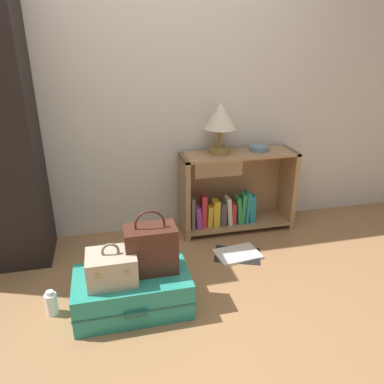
# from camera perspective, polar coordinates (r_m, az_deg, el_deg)

# --- Properties ---
(ground_plane) EXTENTS (9.00, 9.00, 0.00)m
(ground_plane) POSITION_cam_1_polar(r_m,az_deg,el_deg) (2.26, -0.13, -22.18)
(ground_plane) COLOR #9E7047
(back_wall) EXTENTS (6.40, 0.10, 2.60)m
(back_wall) POSITION_cam_1_polar(r_m,az_deg,el_deg) (3.10, -6.83, 16.94)
(back_wall) COLOR beige
(back_wall) RESTS_ON ground_plane
(bookshelf) EXTENTS (0.99, 0.32, 0.70)m
(bookshelf) POSITION_cam_1_polar(r_m,az_deg,el_deg) (3.28, 6.24, -0.27)
(bookshelf) COLOR #A37A51
(bookshelf) RESTS_ON ground_plane
(table_lamp) EXTENTS (0.27, 0.27, 0.42)m
(table_lamp) POSITION_cam_1_polar(r_m,az_deg,el_deg) (3.07, 4.33, 11.01)
(table_lamp) COLOR olive
(table_lamp) RESTS_ON bookshelf
(bowl) EXTENTS (0.17, 0.17, 0.04)m
(bowl) POSITION_cam_1_polar(r_m,az_deg,el_deg) (3.25, 10.13, 6.61)
(bowl) COLOR slate
(bowl) RESTS_ON bookshelf
(suitcase_large) EXTENTS (0.72, 0.44, 0.24)m
(suitcase_large) POSITION_cam_1_polar(r_m,az_deg,el_deg) (2.45, -9.03, -14.70)
(suitcase_large) COLOR teal
(suitcase_large) RESTS_ON ground_plane
(train_case) EXTENTS (0.29, 0.24, 0.26)m
(train_case) POSITION_cam_1_polar(r_m,az_deg,el_deg) (2.29, -12.10, -11.14)
(train_case) COLOR #B7A88E
(train_case) RESTS_ON suitcase_large
(handbag) EXTENTS (0.31, 0.18, 0.41)m
(handbag) POSITION_cam_1_polar(r_m,az_deg,el_deg) (2.32, -6.26, -8.56)
(handbag) COLOR #472319
(handbag) RESTS_ON suitcase_large
(bottle) EXTENTS (0.07, 0.07, 0.17)m
(bottle) POSITION_cam_1_polar(r_m,az_deg,el_deg) (2.55, -20.60, -15.59)
(bottle) COLOR white
(bottle) RESTS_ON ground_plane
(open_book_on_floor) EXTENTS (0.42, 0.36, 0.02)m
(open_book_on_floor) POSITION_cam_1_polar(r_m,az_deg,el_deg) (3.01, 6.92, -9.37)
(open_book_on_floor) COLOR white
(open_book_on_floor) RESTS_ON ground_plane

